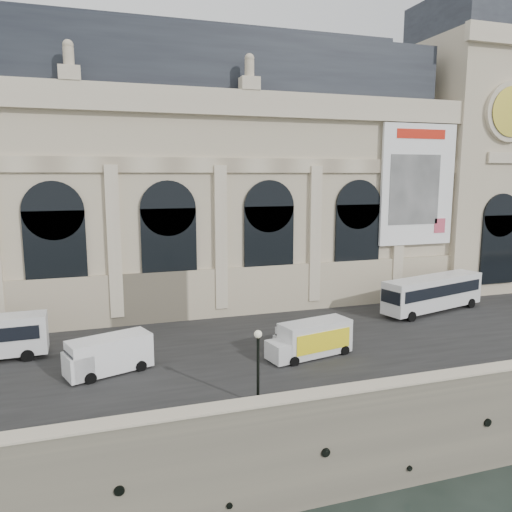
{
  "coord_description": "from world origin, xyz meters",
  "views": [
    {
      "loc": [
        -10.46,
        -25.09,
        20.09
      ],
      "look_at": [
        4.68,
        22.0,
        12.03
      ],
      "focal_mm": 35.0,
      "sensor_mm": 36.0,
      "label": 1
    }
  ],
  "objects_px": {
    "bus_right": "(433,292)",
    "box_truck": "(311,339)",
    "van_b": "(105,356)",
    "van_c": "(304,340)",
    "lamp_right": "(258,368)"
  },
  "relations": [
    {
      "from": "bus_right",
      "to": "van_b",
      "type": "distance_m",
      "value": 33.41
    },
    {
      "from": "van_b",
      "to": "lamp_right",
      "type": "relative_size",
      "value": 1.33
    },
    {
      "from": "van_b",
      "to": "box_truck",
      "type": "bearing_deg",
      "value": -4.78
    },
    {
      "from": "van_c",
      "to": "box_truck",
      "type": "distance_m",
      "value": 0.73
    },
    {
      "from": "bus_right",
      "to": "van_b",
      "type": "relative_size",
      "value": 2.01
    },
    {
      "from": "box_truck",
      "to": "lamp_right",
      "type": "relative_size",
      "value": 1.5
    },
    {
      "from": "van_c",
      "to": "lamp_right",
      "type": "relative_size",
      "value": 1.12
    },
    {
      "from": "bus_right",
      "to": "box_truck",
      "type": "bearing_deg",
      "value": -155.15
    },
    {
      "from": "van_b",
      "to": "van_c",
      "type": "xyz_separation_m",
      "value": [
        15.14,
        -0.66,
        -0.19
      ]
    },
    {
      "from": "van_b",
      "to": "box_truck",
      "type": "distance_m",
      "value": 15.48
    },
    {
      "from": "van_b",
      "to": "van_c",
      "type": "relative_size",
      "value": 1.19
    },
    {
      "from": "van_b",
      "to": "box_truck",
      "type": "xyz_separation_m",
      "value": [
        15.42,
        -1.29,
        0.04
      ]
    },
    {
      "from": "van_c",
      "to": "bus_right",
      "type": "bearing_deg",
      "value": 22.78
    },
    {
      "from": "bus_right",
      "to": "box_truck",
      "type": "distance_m",
      "value": 19.07
    },
    {
      "from": "bus_right",
      "to": "van_c",
      "type": "relative_size",
      "value": 2.39
    }
  ]
}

